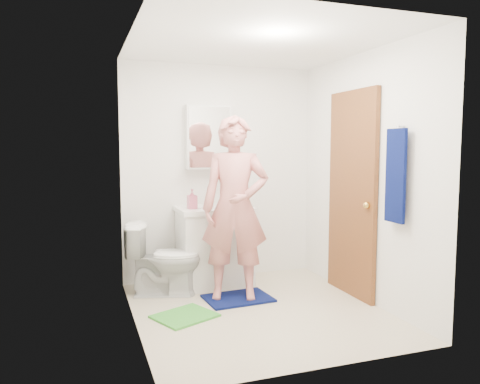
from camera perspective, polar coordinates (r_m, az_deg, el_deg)
name	(u,v)px	position (r m, az deg, el deg)	size (l,w,h in m)	color
floor	(258,311)	(4.43, 2.19, -14.33)	(2.20, 2.40, 0.02)	beige
ceiling	(259,41)	(4.27, 2.32, 17.91)	(2.20, 2.40, 0.02)	white
wall_back	(220,173)	(5.32, -2.51, 2.35)	(2.20, 0.02, 2.40)	white
wall_front	(326,193)	(3.09, 10.47, -0.07)	(2.20, 0.02, 2.40)	white
wall_left	(132,183)	(3.91, -13.06, 1.06)	(0.02, 2.40, 2.40)	white
wall_right	(365,177)	(4.70, 14.97, 1.74)	(0.02, 2.40, 2.40)	white
vanity_cabinet	(214,248)	(5.11, -3.14, -6.86)	(0.75, 0.55, 0.80)	white
countertop	(214,209)	(5.03, -3.16, -2.12)	(0.79, 0.59, 0.05)	white
sink_basin	(214,208)	(5.03, -3.17, -1.96)	(0.40, 0.40, 0.03)	white
faucet	(210,200)	(5.19, -3.72, -0.94)	(0.03, 0.03, 0.12)	silver
medicine_cabinet	(208,137)	(5.21, -3.90, 6.68)	(0.50, 0.12, 0.70)	white
mirror_panel	(210,137)	(5.15, -3.71, 6.69)	(0.46, 0.01, 0.66)	white
door	(352,194)	(4.81, 13.47, -0.23)	(0.05, 0.80, 2.05)	brown
door_knob	(367,205)	(4.53, 15.20, -1.57)	(0.07, 0.07, 0.07)	gold
towel	(396,176)	(4.19, 18.45, 1.89)	(0.03, 0.24, 0.80)	#08124D
towel_hook	(401,126)	(4.21, 19.06, 7.61)	(0.02, 0.02, 0.06)	silver
toilet	(164,259)	(4.83, -9.23, -8.02)	(0.41, 0.72, 0.74)	white
bath_mat	(238,298)	(4.71, -0.25, -12.83)	(0.63, 0.45, 0.02)	#08124D
green_rug	(185,316)	(4.29, -6.75, -14.78)	(0.49, 0.42, 0.02)	green
soap_dispenser	(192,199)	(4.90, -5.86, -0.84)	(0.09, 0.09, 0.21)	#CE607F
toothbrush_cup	(237,200)	(5.22, -0.33, -0.99)	(0.13, 0.13, 0.10)	#71408E
man	(235,208)	(4.52, -0.60, -1.92)	(0.65, 0.42, 1.77)	#CC7772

